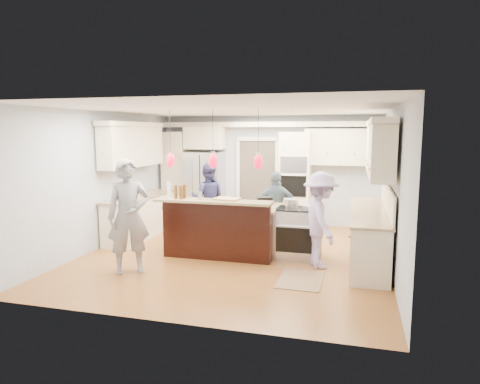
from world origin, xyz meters
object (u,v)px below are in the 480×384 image
object	(u,v)px
person_far_left	(208,198)
island_range	(298,233)
refrigerator	(205,187)
kitchen_island	(224,228)
person_bar_end	(129,216)

from	to	relation	value
person_far_left	island_range	bearing A→B (deg)	134.97
refrigerator	island_range	size ratio (longest dim) A/B	1.96
kitchen_island	person_far_left	xyz separation A→B (m)	(-0.85, 1.53, 0.31)
refrigerator	kitchen_island	world-z (taller)	refrigerator
refrigerator	kitchen_island	xyz separation A→B (m)	(1.30, -2.57, -0.42)
refrigerator	island_range	bearing A→B (deg)	-42.59
refrigerator	island_range	xyz separation A→B (m)	(2.71, -2.49, -0.44)
person_bar_end	person_far_left	xyz separation A→B (m)	(0.30, 3.01, -0.14)
kitchen_island	island_range	world-z (taller)	kitchen_island
kitchen_island	person_far_left	world-z (taller)	person_far_left
kitchen_island	island_range	bearing A→B (deg)	3.08
refrigerator	person_far_left	xyz separation A→B (m)	(0.45, -1.04, -0.11)
kitchen_island	person_far_left	distance (m)	1.78
island_range	person_bar_end	size ratio (longest dim) A/B	0.49
island_range	person_bar_end	bearing A→B (deg)	-148.64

